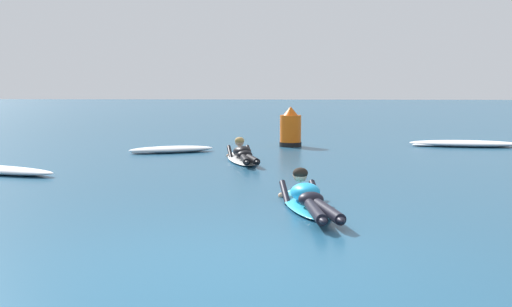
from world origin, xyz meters
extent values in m
plane|color=navy|center=(0.00, 10.00, 0.00)|extent=(120.00, 120.00, 0.00)
ellipsoid|color=#2DB2D1|center=(0.79, 2.84, 0.04)|extent=(0.90, 2.02, 0.07)
ellipsoid|color=#2DB2D1|center=(0.61, 3.75, 0.05)|extent=(0.23, 0.23, 0.06)
ellipsoid|color=#1E9EDB|center=(0.78, 2.89, 0.20)|extent=(0.51, 0.70, 0.34)
ellipsoid|color=black|center=(0.85, 2.52, 0.17)|extent=(0.39, 0.34, 0.20)
cylinder|color=black|center=(0.89, 1.90, 0.14)|extent=(0.26, 0.94, 0.14)
ellipsoid|color=black|center=(0.96, 1.44, 0.14)|extent=(0.14, 0.24, 0.08)
cylinder|color=black|center=(1.05, 1.93, 0.14)|extent=(0.37, 0.94, 0.14)
ellipsoid|color=black|center=(1.16, 1.48, 0.14)|extent=(0.14, 0.24, 0.08)
cylinder|color=black|center=(0.49, 3.19, 0.12)|extent=(0.20, 0.56, 0.32)
sphere|color=tan|center=(0.42, 3.55, 0.02)|extent=(0.09, 0.09, 0.09)
cylinder|color=black|center=(0.93, 3.25, 0.12)|extent=(0.20, 0.56, 0.32)
sphere|color=tan|center=(0.86, 3.59, 0.02)|extent=(0.09, 0.09, 0.09)
sphere|color=tan|center=(0.71, 3.25, 0.38)|extent=(0.21, 0.21, 0.21)
ellipsoid|color=black|center=(0.71, 3.23, 0.41)|extent=(0.25, 0.24, 0.16)
ellipsoid|color=white|center=(-0.56, 7.80, 0.04)|extent=(1.12, 2.33, 0.07)
ellipsoid|color=white|center=(-0.82, 8.84, 0.05)|extent=(0.26, 0.25, 0.06)
ellipsoid|color=black|center=(-0.57, 7.84, 0.20)|extent=(0.56, 0.79, 0.35)
ellipsoid|color=black|center=(-0.48, 7.44, 0.17)|extent=(0.40, 0.35, 0.20)
cylinder|color=black|center=(-0.42, 6.89, 0.14)|extent=(0.28, 0.82, 0.14)
ellipsoid|color=black|center=(-0.35, 6.49, 0.14)|extent=(0.15, 0.24, 0.08)
cylinder|color=black|center=(-0.27, 6.92, 0.14)|extent=(0.37, 0.81, 0.14)
ellipsoid|color=black|center=(-0.15, 6.54, 0.14)|extent=(0.15, 0.24, 0.08)
cylinder|color=black|center=(-0.88, 8.17, 0.12)|extent=(0.23, 0.59, 0.34)
sphere|color=tan|center=(-0.97, 8.55, 0.02)|extent=(0.09, 0.09, 0.09)
cylinder|color=black|center=(-0.45, 8.26, 0.12)|extent=(0.23, 0.59, 0.34)
sphere|color=tan|center=(-0.54, 8.61, 0.02)|extent=(0.09, 0.09, 0.09)
sphere|color=tan|center=(-0.67, 8.25, 0.38)|extent=(0.21, 0.21, 0.21)
ellipsoid|color=#AD894C|center=(-0.67, 8.23, 0.41)|extent=(0.26, 0.25, 0.16)
ellipsoid|color=white|center=(-2.49, 9.30, 0.08)|extent=(2.20, 1.39, 0.16)
ellipsoid|color=white|center=(-2.04, 9.59, 0.06)|extent=(0.77, 0.33, 0.11)
ellipsoid|color=white|center=(-3.06, 9.00, 0.04)|extent=(0.82, 0.50, 0.09)
ellipsoid|color=white|center=(-4.42, 5.40, 0.05)|extent=(1.05, 0.61, 0.11)
ellipsoid|color=white|center=(5.27, 11.33, 0.09)|extent=(3.05, 1.07, 0.17)
ellipsoid|color=white|center=(6.03, 11.38, 0.06)|extent=(1.15, 0.70, 0.12)
ellipsoid|color=white|center=(4.37, 11.33, 0.05)|extent=(1.11, 0.50, 0.09)
cylinder|color=#EA5B0F|center=(0.47, 11.03, 0.43)|extent=(0.58, 0.58, 0.86)
cone|color=#EA5B0F|center=(0.47, 11.03, 0.98)|extent=(0.41, 0.41, 0.24)
cylinder|color=black|center=(0.47, 11.03, 0.06)|extent=(0.61, 0.61, 0.12)
camera|label=1|loc=(0.67, -5.09, 1.65)|focal=41.01mm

